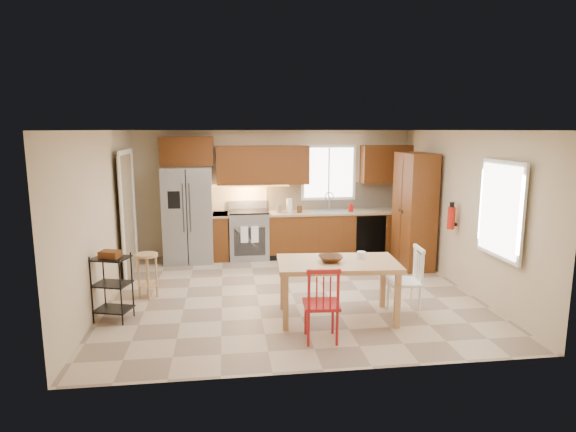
# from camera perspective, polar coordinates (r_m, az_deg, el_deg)

# --- Properties ---
(floor) EXTENTS (5.50, 5.50, 0.00)m
(floor) POSITION_cam_1_polar(r_m,az_deg,el_deg) (7.58, 0.42, -9.12)
(floor) COLOR tan
(floor) RESTS_ON ground
(ceiling) EXTENTS (5.50, 5.00, 0.02)m
(ceiling) POSITION_cam_1_polar(r_m,az_deg,el_deg) (7.16, 0.44, 10.13)
(ceiling) COLOR silver
(ceiling) RESTS_ON ground
(wall_back) EXTENTS (5.50, 0.02, 2.50)m
(wall_back) POSITION_cam_1_polar(r_m,az_deg,el_deg) (9.72, -1.58, 2.76)
(wall_back) COLOR #CCB793
(wall_back) RESTS_ON ground
(wall_front) EXTENTS (5.50, 0.02, 2.50)m
(wall_front) POSITION_cam_1_polar(r_m,az_deg,el_deg) (4.86, 4.47, -4.85)
(wall_front) COLOR #CCB793
(wall_front) RESTS_ON ground
(wall_left) EXTENTS (0.02, 5.00, 2.50)m
(wall_left) POSITION_cam_1_polar(r_m,az_deg,el_deg) (7.41, -21.13, -0.27)
(wall_left) COLOR #CCB793
(wall_left) RESTS_ON ground
(wall_right) EXTENTS (0.02, 5.00, 2.50)m
(wall_right) POSITION_cam_1_polar(r_m,az_deg,el_deg) (8.11, 20.07, 0.64)
(wall_right) COLOR #CCB793
(wall_right) RESTS_ON ground
(refrigerator) EXTENTS (0.92, 0.75, 1.82)m
(refrigerator) POSITION_cam_1_polar(r_m,az_deg,el_deg) (9.38, -11.72, 0.17)
(refrigerator) COLOR gray
(refrigerator) RESTS_ON floor
(range_stove) EXTENTS (0.76, 0.63, 0.92)m
(range_stove) POSITION_cam_1_polar(r_m,az_deg,el_deg) (9.51, -4.67, -2.28)
(range_stove) COLOR gray
(range_stove) RESTS_ON floor
(base_cabinet_narrow) EXTENTS (0.30, 0.60, 0.90)m
(base_cabinet_narrow) POSITION_cam_1_polar(r_m,az_deg,el_deg) (9.52, -7.98, -2.40)
(base_cabinet_narrow) COLOR #5F3011
(base_cabinet_narrow) RESTS_ON floor
(base_cabinet_run) EXTENTS (2.92, 0.60, 0.90)m
(base_cabinet_run) POSITION_cam_1_polar(r_m,az_deg,el_deg) (9.78, 6.17, -2.01)
(base_cabinet_run) COLOR #5F3011
(base_cabinet_run) RESTS_ON floor
(dishwasher) EXTENTS (0.60, 0.02, 0.78)m
(dishwasher) POSITION_cam_1_polar(r_m,az_deg,el_deg) (9.65, 9.80, -2.26)
(dishwasher) COLOR black
(dishwasher) RESTS_ON floor
(backsplash) EXTENTS (2.92, 0.03, 0.55)m
(backsplash) POSITION_cam_1_polar(r_m,az_deg,el_deg) (9.93, 5.86, 2.43)
(backsplash) COLOR #C7B496
(backsplash) RESTS_ON wall_back
(upper_over_fridge) EXTENTS (1.00, 0.35, 0.55)m
(upper_over_fridge) POSITION_cam_1_polar(r_m,az_deg,el_deg) (9.45, -11.90, 7.50)
(upper_over_fridge) COLOR #59280E
(upper_over_fridge) RESTS_ON wall_back
(upper_left_block) EXTENTS (1.80, 0.35, 0.75)m
(upper_left_block) POSITION_cam_1_polar(r_m,az_deg,el_deg) (9.47, -3.00, 6.04)
(upper_left_block) COLOR #59280E
(upper_left_block) RESTS_ON wall_back
(upper_right_block) EXTENTS (1.00, 0.35, 0.75)m
(upper_right_block) POSITION_cam_1_polar(r_m,az_deg,el_deg) (9.98, 11.55, 6.06)
(upper_right_block) COLOR #59280E
(upper_right_block) RESTS_ON wall_back
(window_back) EXTENTS (1.12, 0.04, 1.12)m
(window_back) POSITION_cam_1_polar(r_m,az_deg,el_deg) (9.83, 4.84, 5.15)
(window_back) COLOR white
(window_back) RESTS_ON wall_back
(sink) EXTENTS (0.62, 0.46, 0.16)m
(sink) POSITION_cam_1_polar(r_m,az_deg,el_deg) (9.66, 5.12, 0.33)
(sink) COLOR gray
(sink) RESTS_ON base_cabinet_run
(undercab_glow) EXTENTS (1.60, 0.30, 0.01)m
(undercab_glow) POSITION_cam_1_polar(r_m,az_deg,el_deg) (9.46, -4.79, 3.62)
(undercab_glow) COLOR #FFBF66
(undercab_glow) RESTS_ON wall_back
(soap_bottle) EXTENTS (0.09, 0.09, 0.19)m
(soap_bottle) POSITION_cam_1_polar(r_m,az_deg,el_deg) (9.63, 7.46, 1.07)
(soap_bottle) COLOR #B5160C
(soap_bottle) RESTS_ON base_cabinet_run
(paper_towel) EXTENTS (0.12, 0.12, 0.28)m
(paper_towel) POSITION_cam_1_polar(r_m,az_deg,el_deg) (9.44, 0.15, 1.24)
(paper_towel) COLOR white
(paper_towel) RESTS_ON base_cabinet_run
(canister_steel) EXTENTS (0.11, 0.11, 0.18)m
(canister_steel) POSITION_cam_1_polar(r_m,az_deg,el_deg) (9.42, -1.05, 0.92)
(canister_steel) COLOR gray
(canister_steel) RESTS_ON base_cabinet_run
(canister_wood) EXTENTS (0.10, 0.10, 0.14)m
(canister_wood) POSITION_cam_1_polar(r_m,az_deg,el_deg) (9.45, 1.38, 0.82)
(canister_wood) COLOR #503015
(canister_wood) RESTS_ON base_cabinet_run
(pantry) EXTENTS (0.50, 0.95, 2.10)m
(pantry) POSITION_cam_1_polar(r_m,az_deg,el_deg) (9.08, 14.73, 0.62)
(pantry) COLOR #5F3011
(pantry) RESTS_ON floor
(fire_extinguisher) EXTENTS (0.12, 0.12, 0.36)m
(fire_extinguisher) POSITION_cam_1_polar(r_m,az_deg,el_deg) (8.21, 18.78, -0.23)
(fire_extinguisher) COLOR #B5160C
(fire_extinguisher) RESTS_ON wall_right
(window_right) EXTENTS (0.04, 1.02, 1.32)m
(window_right) POSITION_cam_1_polar(r_m,az_deg,el_deg) (7.05, 23.92, 0.69)
(window_right) COLOR white
(window_right) RESTS_ON wall_right
(doorway) EXTENTS (0.04, 0.95, 2.10)m
(doorway) POSITION_cam_1_polar(r_m,az_deg,el_deg) (8.68, -18.54, -0.01)
(doorway) COLOR #8C7A59
(doorway) RESTS_ON wall_left
(dining_table) EXTENTS (1.65, 1.00, 0.77)m
(dining_table) POSITION_cam_1_polar(r_m,az_deg,el_deg) (6.55, 5.86, -8.76)
(dining_table) COLOR tan
(dining_table) RESTS_ON floor
(chair_red) EXTENTS (0.47, 0.47, 0.93)m
(chair_red) POSITION_cam_1_polar(r_m,az_deg,el_deg) (5.85, 3.96, -10.25)
(chair_red) COLOR #AC1A1B
(chair_red) RESTS_ON floor
(chair_white) EXTENTS (0.47, 0.47, 0.93)m
(chair_white) POSITION_cam_1_polar(r_m,az_deg,el_deg) (6.84, 13.61, -7.46)
(chair_white) COLOR white
(chair_white) RESTS_ON floor
(table_bowl) EXTENTS (0.34, 0.34, 0.08)m
(table_bowl) POSITION_cam_1_polar(r_m,az_deg,el_deg) (6.41, 5.06, -5.45)
(table_bowl) COLOR #503015
(table_bowl) RESTS_ON dining_table
(table_jar) EXTENTS (0.13, 0.13, 0.14)m
(table_jar) POSITION_cam_1_polar(r_m,az_deg,el_deg) (6.60, 8.68, -4.79)
(table_jar) COLOR white
(table_jar) RESTS_ON dining_table
(bar_stool) EXTENTS (0.35, 0.35, 0.69)m
(bar_stool) POSITION_cam_1_polar(r_m,az_deg,el_deg) (7.58, -16.30, -6.83)
(bar_stool) COLOR tan
(bar_stool) RESTS_ON floor
(utility_cart) EXTENTS (0.53, 0.47, 0.90)m
(utility_cart) POSITION_cam_1_polar(r_m,az_deg,el_deg) (6.84, -20.11, -7.97)
(utility_cart) COLOR black
(utility_cart) RESTS_ON floor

